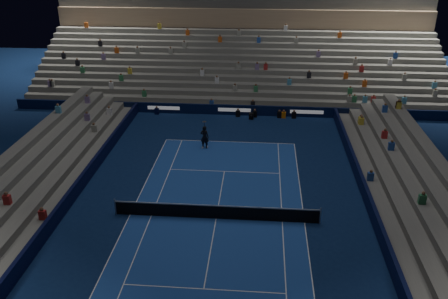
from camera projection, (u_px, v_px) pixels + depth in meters
name	position (u px, v px, depth m)	size (l,w,h in m)	color
ground	(216.00, 219.00, 29.29)	(90.00, 90.00, 0.00)	#0B1C44
court_surface	(216.00, 219.00, 29.29)	(10.97, 23.77, 0.01)	#1B4095
sponsor_barrier_far	(234.00, 110.00, 45.80)	(44.00, 0.25, 1.00)	black
sponsor_barrier_east	(375.00, 219.00, 28.36)	(0.25, 37.00, 1.00)	#080E32
sponsor_barrier_west	(65.00, 205.00, 29.80)	(0.25, 37.00, 1.00)	black
grandstand_main	(240.00, 58.00, 53.09)	(44.00, 15.20, 11.20)	slate
grandstand_east	(436.00, 216.00, 27.92)	(5.00, 37.00, 2.50)	#63625E
grandstand_west	(11.00, 197.00, 29.88)	(5.00, 37.00, 2.50)	slate
tennis_net	(216.00, 212.00, 29.08)	(12.90, 0.10, 1.10)	#B2B2B7
tennis_player	(205.00, 137.00, 38.52)	(0.71, 0.47, 1.95)	black
broadcast_camera	(251.00, 116.00, 44.87)	(0.48, 0.89, 0.55)	black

